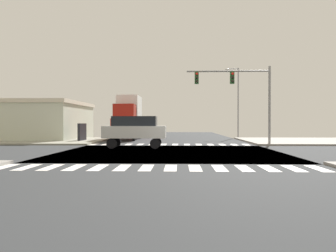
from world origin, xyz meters
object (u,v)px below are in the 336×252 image
street_lamp (236,96)px  sedan_crossing_1 (140,128)px  box_truck_farside_1 (128,116)px  suv_queued_2 (135,129)px  traffic_signal_mast (237,87)px  bank_building (11,121)px

street_lamp → sedan_crossing_1: bearing=163.7°
box_truck_farside_1 → suv_queued_2: bearing=101.1°
sedan_crossing_1 → traffic_signal_mast: bearing=119.5°
box_truck_farside_1 → suv_queued_2: (2.30, -11.69, -1.17)m
street_lamp → box_truck_farside_1: size_ratio=1.23×
traffic_signal_mast → street_lamp: (2.46, 14.70, 0.36)m
street_lamp → box_truck_farside_1: (-12.89, -6.38, -2.67)m
traffic_signal_mast → bank_building: traffic_signal_mast is taller
sedan_crossing_1 → suv_queued_2: (2.30, -21.84, 0.28)m
sedan_crossing_1 → suv_queued_2: bearing=96.0°
street_lamp → suv_queued_2: size_ratio=1.92×
street_lamp → sedan_crossing_1: (-12.89, 3.76, -4.11)m
bank_building → sedan_crossing_1: (13.30, 9.74, -0.99)m
bank_building → suv_queued_2: 19.75m
traffic_signal_mast → bank_building: 25.43m
box_truck_farside_1 → sedan_crossing_1: 10.24m
bank_building → sedan_crossing_1: size_ratio=4.08×
street_lamp → sedan_crossing_1: size_ratio=2.06×
bank_building → box_truck_farside_1: (13.30, -0.40, 0.45)m
sedan_crossing_1 → suv_queued_2: 21.96m
street_lamp → suv_queued_2: (-10.58, -18.08, -3.84)m
bank_building → box_truck_farside_1: box_truck_farside_1 is taller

